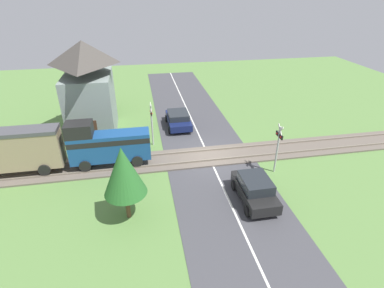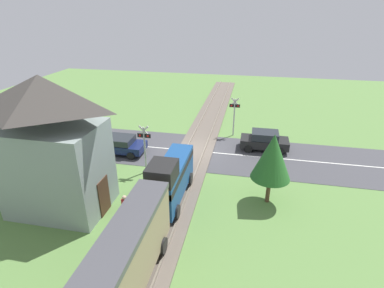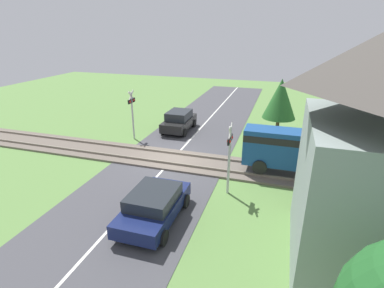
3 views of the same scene
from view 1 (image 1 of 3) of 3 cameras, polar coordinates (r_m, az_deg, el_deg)
name	(u,v)px [view 1 (image 1 of 3)]	position (r m, az deg, el deg)	size (l,w,h in m)	color
ground_plane	(209,157)	(22.04, 3.24, -2.47)	(60.00, 60.00, 0.00)	#5B8442
road_surface	(209,157)	(22.04, 3.24, -2.45)	(48.00, 6.40, 0.02)	#424247
track_bed	(209,156)	(22.01, 3.24, -2.32)	(2.80, 48.00, 0.24)	#665B51
car_near_crossing	(255,189)	(17.79, 11.88, -8.38)	(3.74, 1.88, 1.53)	black
car_far_side	(178,119)	(26.51, -2.62, 4.80)	(3.95, 2.05, 1.35)	#141E4C
crossing_signal_west_approach	(278,143)	(20.03, 16.10, 0.21)	(0.90, 0.18, 3.45)	#B7B7B7
crossing_signal_east_approach	(152,119)	(22.95, -7.71, 4.74)	(0.90, 0.18, 3.45)	#B7B7B7
station_building	(89,90)	(25.79, -19.01, 9.64)	(5.47, 3.89, 7.54)	gray
pedestrian_by_station	(84,146)	(23.38, -19.87, -0.41)	(0.38, 0.38, 1.52)	#B2282D
tree_by_station	(96,82)	(30.79, -17.90, 11.23)	(3.10, 3.10, 4.51)	brown
tree_roadside_hedge	(123,171)	(15.42, -12.93, -5.07)	(2.22, 2.22, 4.29)	brown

